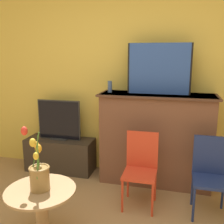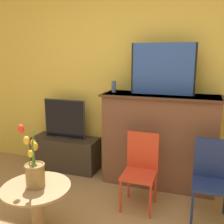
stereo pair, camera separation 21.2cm
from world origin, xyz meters
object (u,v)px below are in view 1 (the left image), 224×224
Objects in this scene: chair_blue at (210,171)px; vase_tulips at (39,173)px; painting at (159,69)px; tv_monitor at (59,120)px; chair_red at (141,165)px.

vase_tulips is at bearing -149.97° from chair_blue.
vase_tulips reaches higher than chair_blue.
painting is 0.95× the size of chair_blue.
painting reaches higher than chair_blue.
tv_monitor is (-1.31, 0.02, -0.71)m from painting.
painting is 1.49m from tv_monitor.
tv_monitor is at bearing 179.26° from painting.
chair_blue is (1.89, -0.55, -0.27)m from tv_monitor.
painting reaches higher than tv_monitor.
chair_blue is at bearing -16.24° from tv_monitor.
tv_monitor is 0.77× the size of chair_red.
tv_monitor is at bearing 163.76° from chair_blue.
tv_monitor is at bearing 154.74° from chair_red.
chair_red is at bearing -178.87° from chair_blue.
chair_red is (1.20, -0.56, -0.27)m from tv_monitor.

